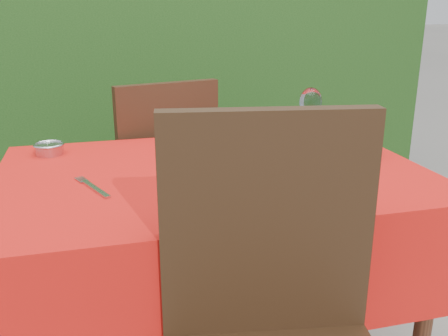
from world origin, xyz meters
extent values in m
cube|color=black|center=(0.00, 1.55, 0.80)|extent=(3.20, 0.55, 1.60)
cube|color=#422415|center=(0.00, 0.00, 0.72)|extent=(1.20, 0.80, 0.04)
cylinder|color=#422415|center=(0.54, -0.34, 0.35)|extent=(0.05, 0.05, 0.70)
cylinder|color=#422415|center=(-0.54, 0.34, 0.35)|extent=(0.05, 0.05, 0.70)
cylinder|color=#422415|center=(0.54, 0.34, 0.35)|extent=(0.05, 0.05, 0.70)
cube|color=red|center=(0.00, 0.00, 0.59)|extent=(1.26, 0.86, 0.32)
cube|color=black|center=(0.01, -0.46, 0.77)|extent=(0.46, 0.12, 0.51)
cube|color=black|center=(-0.10, 0.71, 0.45)|extent=(0.51, 0.51, 0.04)
cube|color=black|center=(-0.05, 0.53, 0.71)|extent=(0.42, 0.14, 0.46)
cylinder|color=black|center=(0.03, 0.93, 0.22)|extent=(0.04, 0.04, 0.43)
cylinder|color=black|center=(-0.32, 0.84, 0.22)|extent=(0.04, 0.04, 0.43)
cylinder|color=black|center=(0.12, 0.58, 0.22)|extent=(0.04, 0.04, 0.43)
cylinder|color=black|center=(-0.23, 0.49, 0.22)|extent=(0.04, 0.04, 0.43)
cylinder|color=white|center=(0.05, -0.11, 0.76)|extent=(0.33, 0.33, 0.02)
cylinder|color=#C7611B|center=(0.05, -0.11, 0.78)|extent=(0.35, 0.35, 0.02)
cylinder|color=#981109|center=(0.05, -0.11, 0.79)|extent=(0.29, 0.29, 0.01)
cylinder|color=white|center=(0.08, 0.25, 0.76)|extent=(0.22, 0.22, 0.02)
ellipsoid|color=beige|center=(0.08, 0.25, 0.78)|extent=(0.16, 0.16, 0.06)
cylinder|color=silver|center=(0.51, 0.04, 0.80)|extent=(0.08, 0.08, 0.11)
cylinder|color=#AACCE7|center=(0.51, 0.04, 0.79)|extent=(0.07, 0.07, 0.08)
cylinder|color=silver|center=(0.41, 0.24, 0.75)|extent=(0.07, 0.07, 0.01)
cylinder|color=silver|center=(0.41, 0.24, 0.80)|extent=(0.01, 0.01, 0.10)
ellipsoid|color=silver|center=(0.41, 0.24, 0.89)|extent=(0.08, 0.08, 0.10)
cube|color=#B6B6BD|center=(-0.34, -0.09, 0.75)|extent=(0.11, 0.21, 0.01)
cylinder|color=#B5B5BC|center=(-0.49, 0.30, 0.77)|extent=(0.09, 0.09, 0.03)
camera|label=1|loc=(-0.33, -1.38, 1.22)|focal=40.00mm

